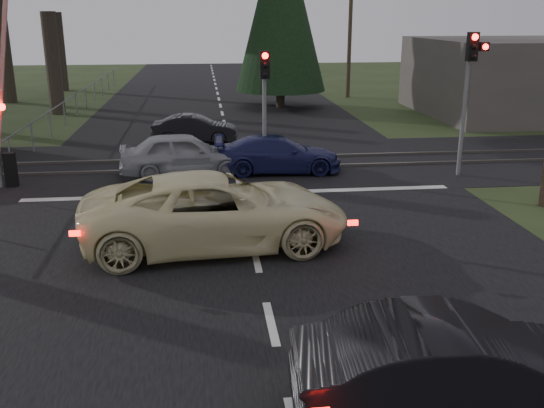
{
  "coord_description": "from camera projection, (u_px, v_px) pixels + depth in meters",
  "views": [
    {
      "loc": [
        -1.08,
        -9.52,
        5.22
      ],
      "look_at": [
        0.35,
        2.91,
        1.3
      ],
      "focal_mm": 40.0,
      "sensor_mm": 36.0,
      "label": 1
    }
  ],
  "objects": [
    {
      "name": "ground",
      "position": [
        271.0,
        324.0,
        10.7
      ],
      "size": [
        120.0,
        120.0,
        0.0
      ],
      "primitive_type": "plane",
      "color": "#263417",
      "rests_on": "ground"
    },
    {
      "name": "road",
      "position": [
        237.0,
        178.0,
        20.18
      ],
      "size": [
        14.0,
        100.0,
        0.01
      ],
      "primitive_type": "cube",
      "color": "black",
      "rests_on": "ground"
    },
    {
      "name": "rail_corridor",
      "position": [
        234.0,
        164.0,
        22.08
      ],
      "size": [
        120.0,
        8.0,
        0.01
      ],
      "primitive_type": "cube",
      "color": "black",
      "rests_on": "ground"
    },
    {
      "name": "stop_line",
      "position": [
        241.0,
        193.0,
        18.47
      ],
      "size": [
        13.0,
        0.35,
        0.0
      ],
      "primitive_type": "cube",
      "color": "silver",
      "rests_on": "ground"
    },
    {
      "name": "rail_near",
      "position": [
        235.0,
        168.0,
        21.31
      ],
      "size": [
        120.0,
        0.12,
        0.1
      ],
      "primitive_type": "cube",
      "color": "#59544C",
      "rests_on": "ground"
    },
    {
      "name": "rail_far",
      "position": [
        233.0,
        158.0,
        22.82
      ],
      "size": [
        120.0,
        0.12,
        0.1
      ],
      "primitive_type": "cube",
      "color": "#59544C",
      "rests_on": "ground"
    },
    {
      "name": "crossing_signal",
      "position": [
        0.0,
        123.0,
        18.57
      ],
      "size": [
        1.62,
        0.38,
        6.96
      ],
      "color": "slate",
      "rests_on": "ground"
    },
    {
      "name": "traffic_signal_right",
      "position": [
        470.0,
        77.0,
        19.52
      ],
      "size": [
        0.68,
        0.48,
        4.7
      ],
      "color": "slate",
      "rests_on": "ground"
    },
    {
      "name": "traffic_signal_center",
      "position": [
        265.0,
        91.0,
        20.1
      ],
      "size": [
        0.32,
        0.48,
        4.1
      ],
      "color": "slate",
      "rests_on": "ground"
    },
    {
      "name": "utility_pole_mid",
      "position": [
        350.0,
        23.0,
        38.66
      ],
      "size": [
        1.8,
        0.26,
        9.0
      ],
      "color": "#4C3D2D",
      "rests_on": "ground"
    },
    {
      "name": "utility_pole_far",
      "position": [
        293.0,
        20.0,
        62.36
      ],
      "size": [
        1.8,
        0.26,
        9.0
      ],
      "color": "#4C3D2D",
      "rests_on": "ground"
    },
    {
      "name": "conifer_tree",
      "position": [
        281.0,
        0.0,
        33.94
      ],
      "size": [
        5.2,
        5.2,
        11.0
      ],
      "color": "#473D33",
      "rests_on": "ground"
    },
    {
      "name": "fence_left",
      "position": [
        72.0,
        121.0,
        31.19
      ],
      "size": [
        0.1,
        36.0,
        1.2
      ],
      "primitive_type": null,
      "color": "slate",
      "rests_on": "ground"
    },
    {
      "name": "cream_coupe",
      "position": [
        216.0,
        211.0,
        14.08
      ],
      "size": [
        6.37,
        3.33,
        1.71
      ],
      "primitive_type": "imported",
      "rotation": [
        0.0,
        0.0,
        1.65
      ],
      "color": "beige",
      "rests_on": "ground"
    },
    {
      "name": "dark_hatchback",
      "position": [
        460.0,
        372.0,
        7.95
      ],
      "size": [
        4.53,
        1.82,
        1.46
      ],
      "primitive_type": "imported",
      "rotation": [
        0.0,
        0.0,
        1.51
      ],
      "color": "black",
      "rests_on": "ground"
    },
    {
      "name": "silver_car",
      "position": [
        183.0,
        154.0,
        20.45
      ],
      "size": [
        4.39,
        2.09,
        1.45
      ],
      "primitive_type": "imported",
      "rotation": [
        0.0,
        0.0,
        1.66
      ],
      "color": "#95989D",
      "rests_on": "ground"
    },
    {
      "name": "blue_sedan",
      "position": [
        278.0,
        154.0,
        20.84
      ],
      "size": [
        4.4,
        1.95,
        1.26
      ],
      "primitive_type": "imported",
      "rotation": [
        0.0,
        0.0,
        1.53
      ],
      "color": "#1A1D50",
      "rests_on": "ground"
    },
    {
      "name": "dark_car_far",
      "position": [
        195.0,
        129.0,
        25.66
      ],
      "size": [
        3.65,
        1.48,
        1.18
      ],
      "primitive_type": "imported",
      "rotation": [
        0.0,
        0.0,
        1.5
      ],
      "color": "black",
      "rests_on": "ground"
    }
  ]
}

